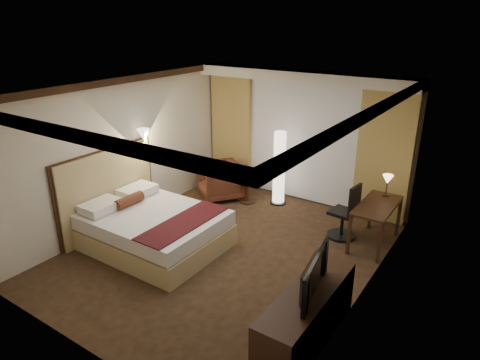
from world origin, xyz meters
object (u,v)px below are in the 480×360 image
Objects in this scene: television at (307,270)px; dresser at (307,316)px; floor_lamp at (279,168)px; desk at (375,225)px; office_chair at (343,210)px; armchair at (220,179)px; side_table at (247,190)px; bed at (155,229)px.

dresser is at bearing -99.94° from television.
desk is at bearing -15.31° from floor_lamp.
office_chair is at bearing 102.58° from dresser.
office_chair is at bearing 2.04° from television.
armchair is 2.84m from office_chair.
floor_lamp is (0.58, 0.29, 0.51)m from side_table.
floor_lamp is 2.31m from desk.
dresser is at bearing -4.16° from armchair.
bed is 2.90m from floor_lamp.
armchair is 3.39m from desk.
floor_lamp is at bearing 164.69° from desk.
side_table is at bearing 173.69° from desk.
armchair is at bearing 177.11° from desk.
television is at bearing -4.40° from armchair.
dresser is (3.43, -2.94, -0.08)m from armchair.
side_table is 0.34× the size of floor_lamp.
office_chair is 2.81m from television.
armchair is 1.59× the size of side_table.
floor_lamp is 4.07m from dresser.
side_table is at bearing 177.78° from office_chair.
bed is at bearing -45.34° from armchair.
desk is 2.77m from dresser.
armchair is at bearing -177.54° from office_chair.
floor_lamp is at bearing 56.24° from armchair.
bed is 3.25m from office_chair.
television is (0.58, -2.71, 0.47)m from office_chair.
television is (2.79, -3.07, 0.71)m from side_table.
dresser is at bearing -11.61° from bed.
floor_lamp is 1.78m from office_chair.
bed is 2.57× the size of armchair.
television is at bearing -47.73° from side_table.
dresser is (2.82, -3.07, 0.08)m from side_table.
television is at bearing 180.00° from dresser.
floor_lamp is at bearing 23.41° from television.
dresser is at bearing -47.43° from side_table.
television reaches higher than side_table.
office_chair reaches higher than dresser.
bed is at bearing -145.09° from desk.
floor_lamp is 1.51× the size of office_chair.
office_chair is (1.64, -0.65, -0.26)m from floor_lamp.
office_chair reaches higher than side_table.
television reaches higher than dresser.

